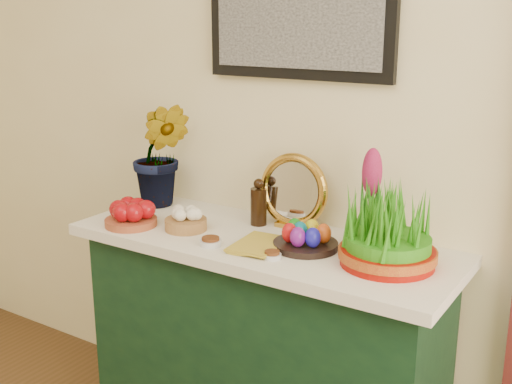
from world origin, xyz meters
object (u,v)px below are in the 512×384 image
at_px(book, 239,240).
at_px(hyacinth_green, 160,138).
at_px(mirror, 293,192).
at_px(wheatgrass_sabzeh, 389,231).
at_px(sideboard, 263,354).

bearing_deg(book, hyacinth_green, 152.39).
distance_m(mirror, book, 0.30).
height_order(hyacinth_green, wheatgrass_sabzeh, hyacinth_green).
height_order(book, wheatgrass_sabzeh, wheatgrass_sabzeh).
height_order(sideboard, hyacinth_green, hyacinth_green).
bearing_deg(wheatgrass_sabzeh, sideboard, 179.36).
bearing_deg(sideboard, hyacinth_green, 168.53).
bearing_deg(wheatgrass_sabzeh, mirror, 158.74).
xyz_separation_m(mirror, wheatgrass_sabzeh, (0.44, -0.17, -0.02)).
bearing_deg(wheatgrass_sabzeh, book, -168.65).
distance_m(sideboard, hyacinth_green, 0.95).
bearing_deg(hyacinth_green, sideboard, -38.67).
relative_size(sideboard, book, 6.30).
distance_m(sideboard, wheatgrass_sabzeh, 0.74).
height_order(sideboard, mirror, mirror).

